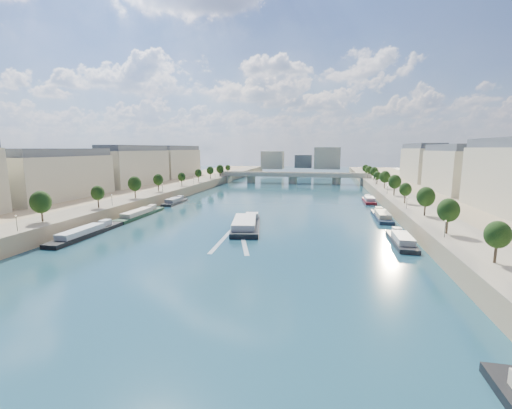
% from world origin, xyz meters
% --- Properties ---
extents(ground, '(700.00, 700.00, 0.00)m').
position_xyz_m(ground, '(0.00, 100.00, 0.00)').
color(ground, '#0D313C').
rests_on(ground, ground).
extents(quay_left, '(44.00, 520.00, 5.00)m').
position_xyz_m(quay_left, '(-72.00, 100.00, 2.50)').
color(quay_left, '#9E8460').
rests_on(quay_left, ground).
extents(quay_right, '(44.00, 520.00, 5.00)m').
position_xyz_m(quay_right, '(72.00, 100.00, 2.50)').
color(quay_right, '#9E8460').
rests_on(quay_right, ground).
extents(pave_left, '(14.00, 520.00, 0.10)m').
position_xyz_m(pave_left, '(-57.00, 100.00, 5.05)').
color(pave_left, gray).
rests_on(pave_left, quay_left).
extents(pave_right, '(14.00, 520.00, 0.10)m').
position_xyz_m(pave_right, '(57.00, 100.00, 5.05)').
color(pave_right, gray).
rests_on(pave_right, quay_right).
extents(trees_left, '(4.80, 268.80, 8.26)m').
position_xyz_m(trees_left, '(-55.00, 102.00, 10.48)').
color(trees_left, '#382B1E').
rests_on(trees_left, ground).
extents(trees_right, '(4.80, 268.80, 8.26)m').
position_xyz_m(trees_right, '(55.00, 110.00, 10.48)').
color(trees_right, '#382B1E').
rests_on(trees_right, ground).
extents(lamps_left, '(0.36, 200.36, 4.28)m').
position_xyz_m(lamps_left, '(-52.50, 90.00, 7.78)').
color(lamps_left, black).
rests_on(lamps_left, ground).
extents(lamps_right, '(0.36, 200.36, 4.28)m').
position_xyz_m(lamps_right, '(52.50, 105.00, 7.78)').
color(lamps_right, black).
rests_on(lamps_right, ground).
extents(buildings_left, '(16.00, 226.00, 23.20)m').
position_xyz_m(buildings_left, '(-85.00, 112.00, 16.45)').
color(buildings_left, '#BAB08F').
rests_on(buildings_left, ground).
extents(buildings_right, '(16.00, 226.00, 23.20)m').
position_xyz_m(buildings_right, '(85.00, 112.00, 16.45)').
color(buildings_right, '#BAB08F').
rests_on(buildings_right, ground).
extents(skyline, '(79.00, 42.00, 22.00)m').
position_xyz_m(skyline, '(3.19, 319.52, 14.66)').
color(skyline, '#BAB08F').
rests_on(skyline, ground).
extents(bridge, '(112.00, 12.00, 8.15)m').
position_xyz_m(bridge, '(0.00, 215.72, 5.08)').
color(bridge, '#C1B79E').
rests_on(bridge, ground).
extents(tour_barge, '(13.75, 30.91, 4.05)m').
position_xyz_m(tour_barge, '(-0.90, 66.14, 1.17)').
color(tour_barge, black).
rests_on(tour_barge, ground).
extents(wake, '(12.20, 26.03, 0.04)m').
position_xyz_m(wake, '(-0.90, 49.59, 0.02)').
color(wake, silver).
rests_on(wake, ground).
extents(moored_barges_left, '(5.00, 152.75, 3.60)m').
position_xyz_m(moored_barges_left, '(-45.50, 42.86, 0.84)').
color(moored_barges_left, '#1A1D3A').
rests_on(moored_barges_left, ground).
extents(moored_barges_right, '(5.00, 166.59, 3.60)m').
position_xyz_m(moored_barges_right, '(45.50, 63.00, 0.84)').
color(moored_barges_right, black).
rests_on(moored_barges_right, ground).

